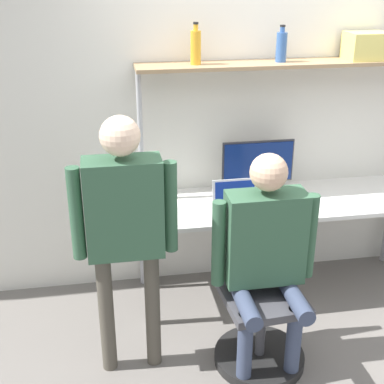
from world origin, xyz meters
name	(u,v)px	position (x,y,z in m)	size (l,w,h in m)	color
ground_plane	(293,315)	(0.00, 0.00, 0.00)	(12.00, 12.00, 0.00)	slate
wall_back	(274,104)	(0.00, 0.70, 1.35)	(8.00, 0.06, 2.70)	silver
desk	(284,209)	(0.00, 0.34, 0.68)	(2.13, 0.65, 0.75)	silver
shelf_unit	(283,93)	(0.00, 0.52, 1.47)	(2.02, 0.27, 1.68)	#997A56
monitor	(258,166)	(-0.17, 0.48, 0.96)	(0.52, 0.23, 0.40)	#333338
laptop	(236,203)	(-0.39, 0.22, 0.81)	(0.31, 0.21, 0.21)	silver
cell_phone	(276,207)	(-0.10, 0.22, 0.75)	(0.07, 0.15, 0.01)	black
office_chair	(259,318)	(-0.37, -0.37, 0.29)	(0.56, 0.56, 0.94)	black
person_seated	(266,248)	(-0.37, -0.41, 0.81)	(0.62, 0.46, 1.36)	#38425B
person_standing	(125,218)	(-1.15, -0.30, 1.01)	(0.59, 0.21, 1.59)	#4C473D
bottle_amber	(196,47)	(-0.61, 0.52, 1.80)	(0.07, 0.07, 0.27)	gold
bottle_blue	(281,46)	(-0.03, 0.52, 1.79)	(0.07, 0.07, 0.24)	#335999
storage_box	(367,46)	(0.57, 0.52, 1.77)	(0.28, 0.22, 0.18)	#DBCC66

